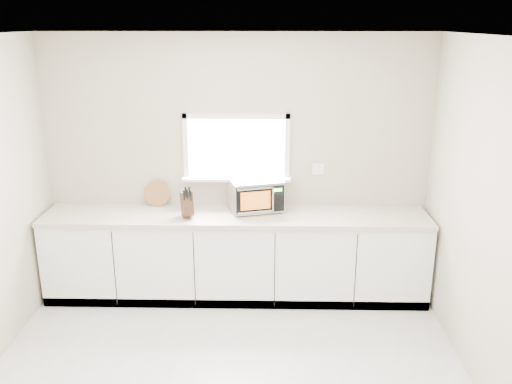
{
  "coord_description": "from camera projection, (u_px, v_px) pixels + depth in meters",
  "views": [
    {
      "loc": [
        0.32,
        -3.48,
        2.8
      ],
      "look_at": [
        0.21,
        1.55,
        1.2
      ],
      "focal_mm": 38.0,
      "sensor_mm": 36.0,
      "label": 1
    }
  ],
  "objects": [
    {
      "name": "back_wall",
      "position": [
        237.0,
        164.0,
        5.66
      ],
      "size": [
        4.0,
        0.17,
        2.7
      ],
      "color": "#B8AB92",
      "rests_on": "ground"
    },
    {
      "name": "microwave",
      "position": [
        255.0,
        194.0,
        5.58
      ],
      "size": [
        0.6,
        0.53,
        0.33
      ],
      "rotation": [
        0.0,
        0.0,
        0.28
      ],
      "color": "black",
      "rests_on": "countertop"
    },
    {
      "name": "coffee_grinder",
      "position": [
        270.0,
        201.0,
        5.62
      ],
      "size": [
        0.11,
        0.11,
        0.19
      ],
      "rotation": [
        0.0,
        0.0,
        -0.03
      ],
      "color": "silver",
      "rests_on": "countertop"
    },
    {
      "name": "countertop",
      "position": [
        236.0,
        216.0,
        5.51
      ],
      "size": [
        3.92,
        0.64,
        0.04
      ],
      "primitive_type": "cube",
      "color": "beige",
      "rests_on": "cabinets"
    },
    {
      "name": "cutting_board",
      "position": [
        157.0,
        193.0,
        5.72
      ],
      "size": [
        0.27,
        0.07,
        0.27
      ],
      "primitive_type": "cylinder",
      "rotation": [
        1.4,
        0.0,
        0.0
      ],
      "color": "olive",
      "rests_on": "countertop"
    },
    {
      "name": "cabinets",
      "position": [
        236.0,
        257.0,
        5.66
      ],
      "size": [
        3.92,
        0.6,
        0.88
      ],
      "primitive_type": "cube",
      "color": "white",
      "rests_on": "ground"
    },
    {
      "name": "knife_block",
      "position": [
        187.0,
        204.0,
        5.39
      ],
      "size": [
        0.17,
        0.25,
        0.33
      ],
      "rotation": [
        0.0,
        0.0,
        0.31
      ],
      "color": "#412517",
      "rests_on": "countertop"
    }
  ]
}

